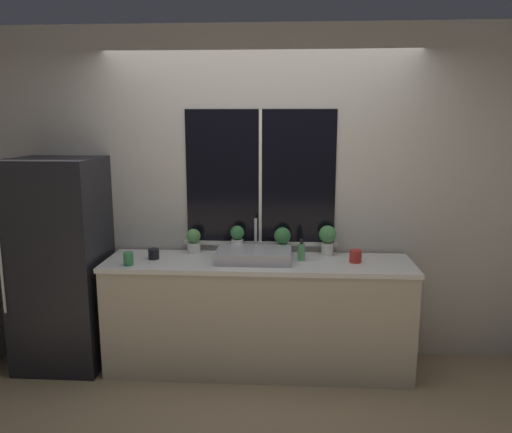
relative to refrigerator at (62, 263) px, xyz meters
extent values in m
plane|color=#937F60|center=(1.57, -0.30, -0.84)|extent=(14.00, 14.00, 0.00)
cube|color=#BCB7AD|center=(1.57, 0.32, 0.51)|extent=(8.00, 0.06, 2.70)
cube|color=black|center=(1.57, 0.29, 0.67)|extent=(1.21, 0.01, 1.08)
cube|color=silver|center=(1.57, 0.28, 0.67)|extent=(0.02, 0.01, 1.08)
cube|color=silver|center=(1.57, 0.28, 0.12)|extent=(1.27, 0.04, 0.03)
cube|color=#BCB7AD|center=(-0.61, 1.20, 0.51)|extent=(0.06, 7.00, 2.70)
cube|color=#BCB7AD|center=(3.76, 1.20, 0.51)|extent=(0.06, 7.00, 2.70)
cube|color=#B2A893|center=(1.57, -0.02, -0.41)|extent=(2.36, 0.55, 0.85)
cube|color=silver|center=(1.57, -0.02, 0.03)|extent=(2.38, 0.58, 0.03)
cube|color=black|center=(0.00, 0.00, 0.00)|extent=(0.67, 0.65, 1.67)
cylinder|color=silver|center=(-0.30, -0.33, 0.08)|extent=(0.02, 0.02, 0.75)
cube|color=#ADADB2|center=(1.54, -0.02, 0.10)|extent=(0.58, 0.36, 0.09)
cylinder|color=#B7B7BC|center=(1.54, 0.19, 0.07)|extent=(0.04, 0.04, 0.03)
cylinder|color=#B7B7BC|center=(1.54, 0.19, 0.21)|extent=(0.02, 0.02, 0.26)
cylinder|color=white|center=(1.03, 0.18, 0.09)|extent=(0.11, 0.11, 0.09)
sphere|color=#569951|center=(1.03, 0.18, 0.19)|extent=(0.11, 0.11, 0.11)
cylinder|color=white|center=(1.39, 0.18, 0.11)|extent=(0.10, 0.10, 0.12)
sphere|color=#387A3D|center=(1.39, 0.18, 0.23)|extent=(0.11, 0.11, 0.11)
cylinder|color=white|center=(1.76, 0.18, 0.10)|extent=(0.10, 0.10, 0.09)
sphere|color=#387A3D|center=(1.76, 0.18, 0.21)|extent=(0.13, 0.13, 0.13)
cylinder|color=white|center=(2.12, 0.18, 0.10)|extent=(0.10, 0.10, 0.10)
sphere|color=#478E4C|center=(2.12, 0.18, 0.22)|extent=(0.14, 0.14, 0.14)
cylinder|color=#519E5B|center=(1.91, 0.01, 0.12)|extent=(0.06, 0.06, 0.13)
cylinder|color=black|center=(1.91, 0.01, 0.20)|extent=(0.03, 0.03, 0.04)
cylinder|color=#38844C|center=(0.61, -0.20, 0.10)|extent=(0.07, 0.07, 0.10)
cylinder|color=black|center=(0.75, -0.02, 0.09)|extent=(0.08, 0.08, 0.08)
cylinder|color=#B72D28|center=(2.32, -0.01, 0.10)|extent=(0.09, 0.09, 0.10)
camera|label=1|loc=(1.79, -3.74, 1.12)|focal=35.00mm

